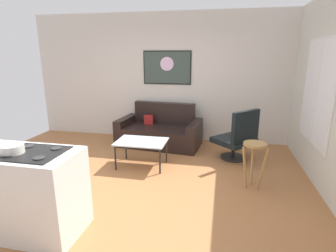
# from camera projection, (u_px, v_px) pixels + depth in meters

# --- Properties ---
(ground) EXTENTS (6.40, 6.40, 0.04)m
(ground) POSITION_uv_depth(u_px,v_px,m) (139.00, 186.00, 4.06)
(ground) COLOR #A4683C
(back_wall) EXTENTS (6.40, 0.05, 2.80)m
(back_wall) POSITION_uv_depth(u_px,v_px,m) (170.00, 78.00, 5.98)
(back_wall) COLOR silver
(back_wall) RESTS_ON ground
(right_wall) EXTENTS (0.05, 6.40, 2.80)m
(right_wall) POSITION_uv_depth(u_px,v_px,m) (336.00, 95.00, 3.46)
(right_wall) COLOR silver
(right_wall) RESTS_ON ground
(couch) EXTENTS (1.82, 1.07, 0.87)m
(couch) POSITION_uv_depth(u_px,v_px,m) (160.00, 132.00, 5.81)
(couch) COLOR black
(couch) RESTS_ON ground
(coffee_table) EXTENTS (0.86, 0.61, 0.46)m
(coffee_table) POSITION_uv_depth(u_px,v_px,m) (141.00, 143.00, 4.63)
(coffee_table) COLOR silver
(coffee_table) RESTS_ON ground
(armchair) EXTENTS (0.90, 0.90, 0.97)m
(armchair) POSITION_uv_depth(u_px,v_px,m) (238.00, 137.00, 4.89)
(armchair) COLOR black
(armchair) RESTS_ON ground
(bar_stool) EXTENTS (0.38, 0.37, 0.69)m
(bar_stool) POSITION_uv_depth(u_px,v_px,m) (254.00, 153.00, 3.84)
(bar_stool) COLOR #A57B45
(bar_stool) RESTS_ON ground
(kitchen_counter) EXTENTS (1.35, 0.64, 0.95)m
(kitchen_counter) POSITION_uv_depth(u_px,v_px,m) (20.00, 191.00, 2.91)
(kitchen_counter) COLOR silver
(kitchen_counter) RESTS_ON ground
(mixing_bowl) EXTENTS (0.23, 0.23, 0.10)m
(mixing_bowl) POSITION_uv_depth(u_px,v_px,m) (12.00, 150.00, 2.71)
(mixing_bowl) COLOR silver
(mixing_bowl) RESTS_ON kitchen_counter
(wall_painting) EXTENTS (1.08, 0.03, 0.73)m
(wall_painting) POSITION_uv_depth(u_px,v_px,m) (167.00, 68.00, 5.89)
(wall_painting) COLOR black
(window) EXTENTS (0.03, 1.36, 1.61)m
(window) POSITION_uv_depth(u_px,v_px,m) (317.00, 93.00, 4.04)
(window) COLOR silver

